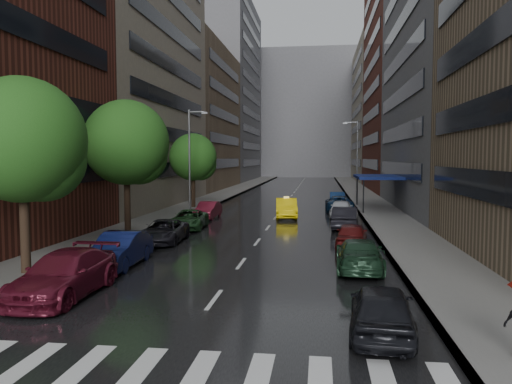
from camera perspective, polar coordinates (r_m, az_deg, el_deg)
ground at (r=14.27m, az=-8.32°, el=-16.53°), size 220.00×220.00×0.00m
road at (r=63.16m, az=4.02°, el=-0.54°), size 14.00×140.00×0.01m
sidewalk_left at (r=64.31m, az=-4.01°, el=-0.40°), size 4.00×140.00×0.15m
sidewalk_right at (r=63.28m, az=12.19°, el=-0.55°), size 4.00×140.00×0.15m
crosswalk at (r=12.44m, az=-10.02°, el=-19.68°), size 13.15×2.80×0.01m
buildings_left at (r=74.85m, az=-7.32°, el=12.41°), size 8.00×108.00×38.00m
buildings_right at (r=71.19m, az=16.83°, el=11.94°), size 8.05×109.10×36.00m
building_far at (r=131.37m, az=5.82°, el=8.78°), size 40.00×14.00×32.00m
tree_near at (r=22.87m, az=-25.17°, el=5.38°), size 5.22×5.22×8.32m
tree_mid at (r=32.87m, az=-14.60°, el=5.47°), size 5.42×5.42×8.64m
tree_far at (r=48.76m, az=-7.21°, el=3.96°), size 4.58×4.58×7.30m
taxi at (r=41.21m, az=3.49°, el=-1.85°), size 2.15×5.01×1.60m
parked_cars_left at (r=27.87m, az=-11.74°, el=-4.89°), size 2.51×27.89×1.61m
parked_cars_right at (r=34.86m, az=10.19°, el=-3.08°), size 2.54×42.50×1.57m
street_lamp_left at (r=44.35m, az=-7.52°, el=3.83°), size 1.74×0.22×9.00m
street_lamp_right at (r=58.00m, az=11.41°, el=3.82°), size 1.74×0.22×9.00m
awning at (r=48.19m, az=13.71°, el=1.67°), size 4.00×8.00×3.12m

